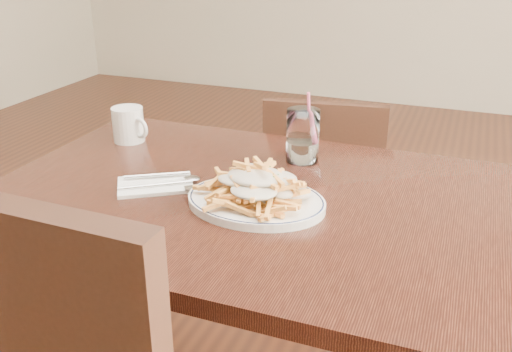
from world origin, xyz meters
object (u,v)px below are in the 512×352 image
at_px(chair_far, 323,196).
at_px(water_glass, 303,139).
at_px(fries_plate, 256,201).
at_px(coffee_mug, 129,125).
at_px(loaded_fries, 256,181).
at_px(table, 253,225).

bearing_deg(chair_far, water_glass, -84.98).
xyz_separation_m(chair_far, fries_plate, (0.02, -0.68, 0.30)).
distance_m(water_glass, coffee_mug, 0.50).
bearing_deg(water_glass, loaded_fries, -93.23).
relative_size(table, fries_plate, 3.23).
height_order(water_glass, coffee_mug, water_glass).
distance_m(fries_plate, water_glass, 0.29).
bearing_deg(fries_plate, water_glass, 86.77).
relative_size(table, coffee_mug, 9.92).
bearing_deg(table, coffee_mug, 155.87).
xyz_separation_m(fries_plate, water_glass, (0.02, 0.29, 0.05)).
relative_size(chair_far, coffee_mug, 6.78).
xyz_separation_m(table, water_glass, (0.04, 0.23, 0.14)).
xyz_separation_m(table, chair_far, (0.01, 0.63, -0.21)).
xyz_separation_m(fries_plate, coffee_mug, (-0.48, 0.25, 0.04)).
relative_size(chair_far, fries_plate, 2.21).
height_order(chair_far, loaded_fries, loaded_fries).
bearing_deg(coffee_mug, water_glass, 3.77).
xyz_separation_m(table, loaded_fries, (0.03, -0.05, 0.14)).
distance_m(chair_far, loaded_fries, 0.77).
bearing_deg(fries_plate, table, 118.04).
bearing_deg(fries_plate, coffee_mug, 151.99).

